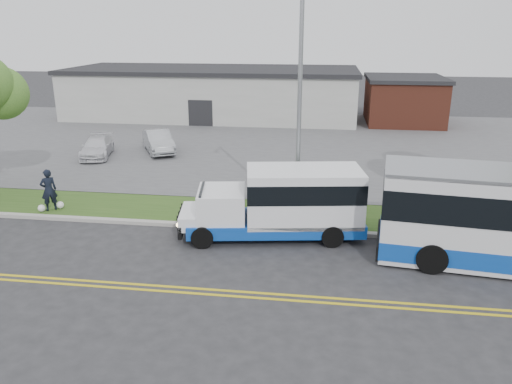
# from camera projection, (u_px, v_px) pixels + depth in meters

# --- Properties ---
(ground) EXTENTS (140.00, 140.00, 0.00)m
(ground) POSITION_uv_depth(u_px,v_px,m) (215.00, 239.00, 19.32)
(ground) COLOR #28282B
(ground) RESTS_ON ground
(lane_line_north) EXTENTS (70.00, 0.12, 0.01)m
(lane_line_north) POSITION_uv_depth(u_px,v_px,m) (188.00, 288.00, 15.70)
(lane_line_north) COLOR gold
(lane_line_north) RESTS_ON ground
(lane_line_south) EXTENTS (70.00, 0.12, 0.01)m
(lane_line_south) POSITION_uv_depth(u_px,v_px,m) (185.00, 293.00, 15.42)
(lane_line_south) COLOR gold
(lane_line_south) RESTS_ON ground
(curb) EXTENTS (80.00, 0.30, 0.15)m
(curb) POSITION_uv_depth(u_px,v_px,m) (220.00, 227.00, 20.33)
(curb) COLOR #9E9B93
(curb) RESTS_ON ground
(verge) EXTENTS (80.00, 3.30, 0.10)m
(verge) POSITION_uv_depth(u_px,v_px,m) (229.00, 212.00, 22.03)
(verge) COLOR #2B4A18
(verge) RESTS_ON ground
(parking_lot) EXTENTS (80.00, 25.00, 0.10)m
(parking_lot) POSITION_uv_depth(u_px,v_px,m) (266.00, 142.00, 35.28)
(parking_lot) COLOR #4C4C4F
(parking_lot) RESTS_ON ground
(commercial_building) EXTENTS (25.40, 10.40, 4.35)m
(commercial_building) POSITION_uv_depth(u_px,v_px,m) (214.00, 93.00, 44.79)
(commercial_building) COLOR #9E9E99
(commercial_building) RESTS_ON ground
(brick_wing) EXTENTS (6.30, 7.30, 3.90)m
(brick_wing) POSITION_uv_depth(u_px,v_px,m) (404.00, 100.00, 41.76)
(brick_wing) COLOR brown
(brick_wing) RESTS_ON ground
(streetlight_near) EXTENTS (0.35, 1.53, 9.50)m
(streetlight_near) POSITION_uv_depth(u_px,v_px,m) (300.00, 95.00, 19.84)
(streetlight_near) COLOR gray
(streetlight_near) RESTS_ON verge
(shuttle_bus) EXTENTS (7.33, 3.35, 2.71)m
(shuttle_bus) POSITION_uv_depth(u_px,v_px,m) (286.00, 201.00, 19.18)
(shuttle_bus) COLOR #0E3F9D
(shuttle_bus) RESTS_ON ground
(pedestrian) EXTENTS (0.81, 0.79, 1.87)m
(pedestrian) POSITION_uv_depth(u_px,v_px,m) (49.00, 190.00, 21.80)
(pedestrian) COLOR black
(pedestrian) RESTS_ON verge
(parked_car_a) EXTENTS (3.34, 4.45, 1.40)m
(parked_car_a) POSITION_uv_depth(u_px,v_px,m) (158.00, 141.00, 32.08)
(parked_car_a) COLOR #A1A4A8
(parked_car_a) RESTS_ON parking_lot
(parked_car_b) EXTENTS (2.63, 4.35, 1.18)m
(parked_car_b) POSITION_uv_depth(u_px,v_px,m) (97.00, 147.00, 31.02)
(parked_car_b) COLOR silver
(parked_car_b) RESTS_ON parking_lot
(grocery_bag_left) EXTENTS (0.32, 0.32, 0.32)m
(grocery_bag_left) POSITION_uv_depth(u_px,v_px,m) (42.00, 208.00, 21.85)
(grocery_bag_left) COLOR white
(grocery_bag_left) RESTS_ON verge
(grocery_bag_right) EXTENTS (0.32, 0.32, 0.32)m
(grocery_bag_right) POSITION_uv_depth(u_px,v_px,m) (60.00, 205.00, 22.24)
(grocery_bag_right) COLOR white
(grocery_bag_right) RESTS_ON verge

